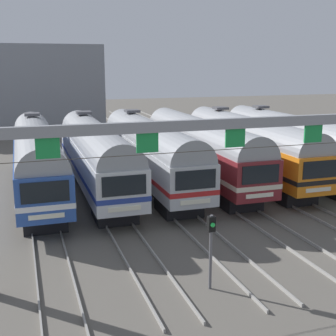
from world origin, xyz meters
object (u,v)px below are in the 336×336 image
at_px(commuter_train_blue, 37,157).
at_px(commuter_train_orange, 247,144).
at_px(commuter_train_maroon, 200,147).
at_px(catenary_gantry, 275,143).
at_px(yard_signal_mast, 211,238).
at_px(commuter_train_green, 291,141).
at_px(commuter_train_silver, 95,153).
at_px(commuter_train_stainless, 149,150).

height_order(commuter_train_blue, commuter_train_orange, same).
xyz_separation_m(commuter_train_maroon, catenary_gantry, (-1.93, -13.49, 2.64)).
height_order(commuter_train_maroon, yard_signal_mast, commuter_train_maroon).
bearing_deg(commuter_train_green, catenary_gantry, -125.61).
xyz_separation_m(commuter_train_blue, catenary_gantry, (9.67, -13.50, 2.64)).
distance_m(commuter_train_maroon, commuter_train_green, 7.73).
distance_m(commuter_train_maroon, catenary_gantry, 13.89).
relative_size(commuter_train_blue, commuter_train_orange, 1.00).
height_order(commuter_train_silver, commuter_train_green, same).
relative_size(commuter_train_orange, catenary_gantry, 0.73).
bearing_deg(commuter_train_orange, commuter_train_green, 0.00).
height_order(commuter_train_silver, catenary_gantry, catenary_gantry).
distance_m(commuter_train_maroon, yard_signal_mast, 16.65).
bearing_deg(commuter_train_orange, commuter_train_blue, 180.00).
bearing_deg(commuter_train_green, commuter_train_orange, 180.00).
bearing_deg(commuter_train_silver, commuter_train_orange, 0.00).
relative_size(commuter_train_silver, commuter_train_green, 1.00).
bearing_deg(commuter_train_silver, commuter_train_maroon, -0.03).
xyz_separation_m(commuter_train_blue, yard_signal_mast, (5.80, -15.60, -0.55)).
distance_m(commuter_train_green, yard_signal_mast, 20.66).
distance_m(commuter_train_stainless, commuter_train_maroon, 3.87).
bearing_deg(catenary_gantry, commuter_train_green, 54.39).
relative_size(commuter_train_stainless, commuter_train_maroon, 1.00).
bearing_deg(yard_signal_mast, commuter_train_blue, 110.39).
height_order(commuter_train_blue, commuter_train_stainless, same).
distance_m(commuter_train_green, catenary_gantry, 16.81).
xyz_separation_m(commuter_train_silver, commuter_train_green, (15.47, 0.00, 0.00)).
relative_size(commuter_train_blue, commuter_train_green, 1.00).
height_order(catenary_gantry, yard_signal_mast, catenary_gantry).
distance_m(commuter_train_orange, catenary_gantry, 14.93).
bearing_deg(commuter_train_green, commuter_train_blue, 180.00).
distance_m(commuter_train_blue, commuter_train_orange, 15.47).
relative_size(commuter_train_blue, commuter_train_stainless, 1.00).
height_order(commuter_train_orange, commuter_train_green, same).
xyz_separation_m(commuter_train_silver, commuter_train_stainless, (3.87, 0.00, 0.00)).
bearing_deg(commuter_train_maroon, commuter_train_orange, 0.06).
bearing_deg(commuter_train_green, yard_signal_mast, -130.93).
bearing_deg(commuter_train_orange, catenary_gantry, -113.25).
xyz_separation_m(commuter_train_stainless, commuter_train_orange, (7.73, 0.00, 0.00)).
relative_size(commuter_train_orange, yard_signal_mast, 5.90).
bearing_deg(commuter_train_maroon, commuter_train_silver, 179.97).
bearing_deg(commuter_train_stainless, commuter_train_green, 0.00).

